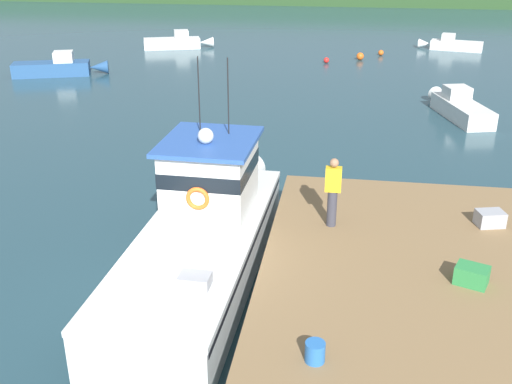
# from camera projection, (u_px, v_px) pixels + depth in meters

# --- Properties ---
(ground_plane) EXTENTS (200.00, 200.00, 0.00)m
(ground_plane) POSITION_uv_depth(u_px,v_px,m) (183.00, 295.00, 13.30)
(ground_plane) COLOR #23424C
(dock) EXTENTS (6.00, 9.00, 1.20)m
(dock) POSITION_uv_depth(u_px,v_px,m) (410.00, 270.00, 12.20)
(dock) COLOR #4C3D2D
(dock) RESTS_ON ground
(main_fishing_boat) EXTENTS (2.76, 9.85, 4.80)m
(main_fishing_boat) POSITION_uv_depth(u_px,v_px,m) (205.00, 229.00, 14.07)
(main_fishing_boat) COLOR silver
(main_fishing_boat) RESTS_ON ground
(crate_single_by_cleat) EXTENTS (0.72, 0.63, 0.37)m
(crate_single_by_cleat) POSITION_uv_depth(u_px,v_px,m) (472.00, 275.00, 11.44)
(crate_single_by_cleat) COLOR #2D8442
(crate_single_by_cleat) RESTS_ON dock
(crate_stack_near_edge) EXTENTS (0.69, 0.58, 0.35)m
(crate_stack_near_edge) POSITION_uv_depth(u_px,v_px,m) (490.00, 218.00, 13.73)
(crate_stack_near_edge) COLOR #9E9EA3
(crate_stack_near_edge) RESTS_ON dock
(bait_bucket) EXTENTS (0.32, 0.32, 0.34)m
(bait_bucket) POSITION_uv_depth(u_px,v_px,m) (315.00, 352.00, 9.36)
(bait_bucket) COLOR #2866B2
(bait_bucket) RESTS_ON dock
(deckhand_by_the_boat) EXTENTS (0.36, 0.22, 1.63)m
(deckhand_by_the_boat) POSITION_uv_depth(u_px,v_px,m) (333.00, 191.00, 13.47)
(deckhand_by_the_boat) COLOR #383842
(deckhand_by_the_boat) RESTS_ON dock
(moored_boat_outer_mooring) EXTENTS (5.24, 2.70, 1.32)m
(moored_boat_outer_mooring) POSITION_uv_depth(u_px,v_px,m) (58.00, 67.00, 33.79)
(moored_boat_outer_mooring) COLOR #285184
(moored_boat_outer_mooring) RESTS_ON ground
(moored_boat_off_the_point) EXTENTS (4.33, 1.86, 1.08)m
(moored_boat_off_the_point) POSITION_uv_depth(u_px,v_px,m) (452.00, 44.00, 41.22)
(moored_boat_off_the_point) COLOR white
(moored_boat_off_the_point) RESTS_ON ground
(moored_boat_far_right) EXTENTS (4.86, 2.49, 1.22)m
(moored_boat_far_right) POSITION_uv_depth(u_px,v_px,m) (177.00, 42.00, 41.82)
(moored_boat_far_right) COLOR white
(moored_boat_far_right) RESTS_ON ground
(moored_boat_far_left) EXTENTS (2.26, 4.99, 1.25)m
(moored_boat_far_left) POSITION_uv_depth(u_px,v_px,m) (459.00, 107.00, 26.17)
(moored_boat_far_left) COLOR silver
(moored_boat_far_left) RESTS_ON ground
(mooring_buoy_outer) EXTENTS (0.36, 0.36, 0.36)m
(mooring_buoy_outer) POSITION_uv_depth(u_px,v_px,m) (381.00, 53.00, 39.42)
(mooring_buoy_outer) COLOR #EA5B19
(mooring_buoy_outer) RESTS_ON ground
(mooring_buoy_channel_marker) EXTENTS (0.34, 0.34, 0.34)m
(mooring_buoy_channel_marker) POSITION_uv_depth(u_px,v_px,m) (326.00, 60.00, 37.13)
(mooring_buoy_channel_marker) COLOR red
(mooring_buoy_channel_marker) RESTS_ON ground
(mooring_buoy_spare_mooring) EXTENTS (0.47, 0.47, 0.47)m
(mooring_buoy_spare_mooring) POSITION_uv_depth(u_px,v_px,m) (360.00, 56.00, 37.98)
(mooring_buoy_spare_mooring) COLOR #EA5B19
(mooring_buoy_spare_mooring) RESTS_ON ground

